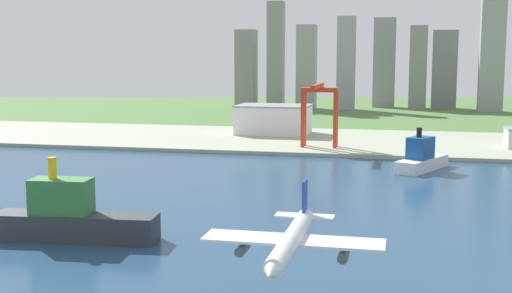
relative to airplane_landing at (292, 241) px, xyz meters
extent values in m
plane|color=#4B733B|center=(-12.34, 159.14, -26.84)|extent=(2400.00, 2400.00, 0.00)
cube|color=navy|center=(-12.34, 99.14, -26.76)|extent=(840.00, 360.00, 0.15)
cube|color=#9BA48F|center=(-12.34, 349.14, -25.59)|extent=(840.00, 140.00, 2.50)
cylinder|color=silver|center=(0.00, 0.05, 0.12)|extent=(3.68, 35.55, 3.56)
cone|color=silver|center=(0.06, -19.15, 0.12)|extent=(3.40, 3.93, 3.39)
cube|color=silver|center=(-0.01, 1.83, -0.42)|extent=(33.83, 7.93, 0.50)
cube|color=#193899|center=(-0.05, 16.04, 4.04)|extent=(0.51, 4.27, 8.55)
cube|color=silver|center=(-0.05, 16.04, 0.83)|extent=(12.18, 3.95, 0.36)
cylinder|color=#4C4F54|center=(9.46, 0.79, -2.38)|extent=(1.98, 4.98, 1.96)
cylinder|color=#4C4F54|center=(-9.47, 0.73, -2.38)|extent=(1.98, 4.98, 1.96)
cube|color=white|center=(28.70, 245.76, -23.45)|extent=(28.94, 44.03, 6.49)
cube|color=#19478C|center=(27.50, 243.22, -14.42)|extent=(15.52, 18.24, 11.56)
cylinder|color=black|center=(26.59, 241.26, -6.05)|extent=(2.81, 2.81, 5.19)
cube|color=#2D3338|center=(-85.50, 78.50, -22.27)|extent=(55.13, 17.00, 8.84)
cube|color=#337238|center=(-90.10, 78.04, -12.03)|extent=(20.40, 11.72, 11.65)
cylinder|color=yellow|center=(-92.80, 77.77, -2.67)|extent=(2.81, 2.81, 7.07)
cube|color=red|center=(-45.19, 304.33, -6.60)|extent=(2.20, 2.20, 35.48)
cube|color=red|center=(-24.43, 304.33, -6.60)|extent=(2.20, 2.20, 35.48)
cube|color=red|center=(-45.19, 312.33, -6.60)|extent=(2.20, 2.20, 35.48)
cube|color=red|center=(-24.43, 312.33, -6.60)|extent=(2.20, 2.20, 35.48)
cube|color=red|center=(-34.81, 308.33, 12.54)|extent=(23.16, 10.00, 2.80)
cube|color=red|center=(-34.81, 297.08, 15.34)|extent=(2.60, 44.98, 2.60)
cube|color=white|center=(-78.29, 375.23, -14.02)|extent=(53.64, 38.09, 20.63)
cube|color=gray|center=(-78.29, 375.23, -3.11)|extent=(54.71, 38.85, 1.20)
cube|color=gray|center=(-169.24, 661.73, 19.30)|extent=(23.51, 22.25, 92.28)
cube|color=gray|center=(-131.25, 652.20, 35.10)|extent=(18.15, 19.92, 123.87)
cube|color=#94939C|center=(-95.88, 658.26, 21.78)|extent=(22.05, 20.86, 97.24)
cube|color=#93969D|center=(-49.43, 653.11, 26.17)|extent=(20.16, 17.29, 106.02)
cube|color=gray|center=(-8.20, 700.60, 26.47)|extent=(25.88, 14.39, 106.63)
cube|color=gray|center=(31.05, 690.52, 21.46)|extent=(20.01, 18.41, 96.59)
cube|color=slate|center=(61.28, 696.97, 18.74)|extent=(27.98, 21.21, 91.16)
cube|color=gray|center=(108.96, 656.35, 45.00)|extent=(25.80, 16.41, 143.68)
camera|label=1|loc=(19.89, -116.89, 33.38)|focal=46.71mm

